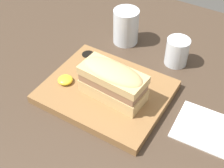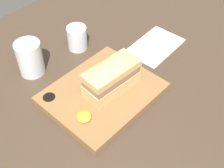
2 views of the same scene
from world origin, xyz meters
The scene contains 7 objects.
dining_table centered at (0.00, 0.00, 1.00)cm, with size 172.20×112.63×2.00cm.
serving_board centered at (2.86, 0.13, 3.15)cm, with size 31.33×25.62×2.35cm.
sandwich centered at (5.64, -1.16, 9.36)cm, with size 16.98×8.44×9.43cm.
mustard_dollop centered at (-7.57, -3.51, 5.08)cm, with size 3.95×3.95×1.58cm.
water_glass centered at (-4.46, 23.39, 6.77)cm, with size 7.84×7.84×11.01cm.
wine_glass centered at (13.33, 21.72, 5.63)cm, with size 6.62×6.62×8.11cm.
napkin centered at (31.70, 2.63, 2.20)cm, with size 19.82×13.48×0.40cm.
Camera 2 is at (-39.86, -43.55, 70.10)cm, focal length 50.00 mm.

